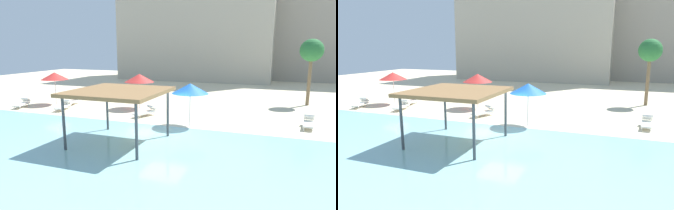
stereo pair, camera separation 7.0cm
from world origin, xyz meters
TOP-DOWN VIEW (x-y plane):
  - ground_plane at (0.00, 0.00)m, footprint 80.00×80.00m
  - lagoon_water at (0.00, -5.25)m, footprint 44.00×13.50m
  - shade_pavilion at (-1.46, -2.45)m, footprint 4.59×4.59m
  - beach_umbrella_blue_1 at (0.95, 2.27)m, footprint 2.33×2.33m
  - beach_umbrella_red_2 at (-4.54, 6.27)m, footprint 2.41×2.41m
  - beach_umbrella_red_3 at (-12.22, 5.24)m, footprint 2.31×2.31m
  - lounge_chair_0 at (8.08, 4.41)m, footprint 0.79×1.95m
  - lounge_chair_1 at (-13.93, 3.12)m, footprint 1.19×1.99m
  - lounge_chair_2 at (-2.80, 3.74)m, footprint 1.31×1.98m
  - lounge_chair_3 at (-10.67, 5.50)m, footprint 0.97×1.98m
  - lounge_chair_4 at (-9.97, 3.47)m, footprint 1.02×1.98m
  - palm_tree_1 at (8.54, 12.40)m, footprint 1.90×1.90m
  - hotel_block_0 at (-6.26, 31.24)m, footprint 22.62×11.82m
  - hotel_block_1 at (13.39, 35.37)m, footprint 19.40×9.04m

SIDE VIEW (x-z plane):
  - ground_plane at x=0.00m, z-range 0.00..0.00m
  - lagoon_water at x=0.00m, z-range 0.00..0.04m
  - lounge_chair_0 at x=8.08m, z-range -0.04..0.70m
  - lounge_chair_1 at x=-13.93m, z-range -0.04..0.70m
  - lounge_chair_2 at x=-2.80m, z-range -0.04..0.70m
  - lounge_chair_3 at x=-10.67m, z-range -0.04..0.70m
  - lounge_chair_4 at x=-9.97m, z-range -0.04..0.70m
  - beach_umbrella_blue_1 at x=0.95m, z-range 1.04..3.77m
  - beach_umbrella_red_2 at x=-4.54m, z-range 1.07..3.89m
  - beach_umbrella_red_3 at x=-12.22m, z-range 1.08..3.89m
  - shade_pavilion at x=-1.46m, z-range 1.25..4.08m
  - palm_tree_1 at x=8.54m, z-range 1.75..7.40m
  - hotel_block_0 at x=-6.26m, z-range 0.00..15.94m
  - hotel_block_1 at x=13.39m, z-range 0.00..16.21m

